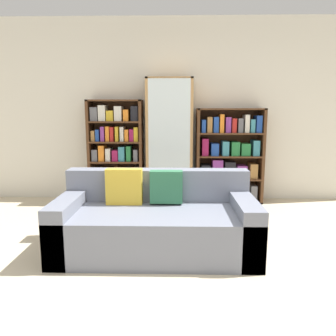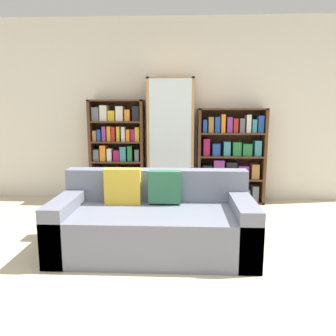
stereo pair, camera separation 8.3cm
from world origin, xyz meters
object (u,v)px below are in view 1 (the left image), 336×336
Objects in this scene: bookshelf_right at (229,158)px; wine_bottle at (196,210)px; couch at (156,223)px; display_cabinet at (169,142)px; bookshelf_left at (116,152)px.

wine_bottle is (-0.53, -0.98, -0.50)m from bookshelf_right.
couch is 2.06m from bookshelf_right.
wine_bottle is (0.35, -0.97, -0.74)m from display_cabinet.
bookshelf_left reaches higher than wine_bottle.
display_cabinet reaches higher than bookshelf_left.
wine_bottle is (0.45, 0.79, -0.11)m from couch.
wine_bottle is at bearing 60.59° from couch.
couch is 1.35× the size of bookshelf_right.
display_cabinet reaches higher than bookshelf_right.
bookshelf_right is at bearing 61.10° from couch.
bookshelf_left is 3.81× the size of wine_bottle.
display_cabinet is at bearing -178.92° from bookshelf_right.
bookshelf_right is (0.88, 0.02, -0.24)m from display_cabinet.
display_cabinet is (0.80, -0.02, 0.16)m from bookshelf_left.
couch is 1.87m from display_cabinet.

